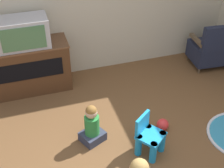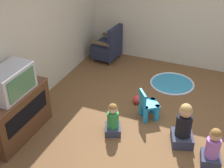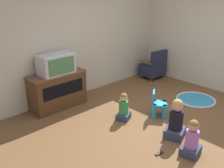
{
  "view_description": "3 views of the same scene",
  "coord_description": "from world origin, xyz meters",
  "px_view_note": "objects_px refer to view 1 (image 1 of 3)",
  "views": [
    {
      "loc": [
        -1.06,
        -2.09,
        2.9
      ],
      "look_at": [
        -0.12,
        0.85,
        0.68
      ],
      "focal_mm": 50.0,
      "sensor_mm": 36.0,
      "label": 1
    },
    {
      "loc": [
        -4.03,
        -0.82,
        3.24
      ],
      "look_at": [
        -0.28,
        0.76,
        0.79
      ],
      "focal_mm": 50.0,
      "sensor_mm": 36.0,
      "label": 2
    },
    {
      "loc": [
        -3.79,
        -2.5,
        2.49
      ],
      "look_at": [
        -0.53,
        0.9,
        0.7
      ],
      "focal_mm": 42.0,
      "sensor_mm": 36.0,
      "label": 3
    }
  ],
  "objects_px": {
    "black_armchair": "(211,49)",
    "toy_ball": "(163,125)",
    "television": "(22,33)",
    "tv_cabinet": "(29,67)",
    "yellow_kid_chair": "(149,138)",
    "child_watching_center": "(92,126)"
  },
  "relations": [
    {
      "from": "television",
      "to": "yellow_kid_chair",
      "type": "distance_m",
      "value": 2.24
    },
    {
      "from": "tv_cabinet",
      "to": "toy_ball",
      "type": "height_order",
      "value": "tv_cabinet"
    },
    {
      "from": "black_armchair",
      "to": "child_watching_center",
      "type": "bearing_deg",
      "value": 29.9
    },
    {
      "from": "black_armchair",
      "to": "toy_ball",
      "type": "xyz_separation_m",
      "value": [
        -1.43,
        -1.2,
        -0.25
      ]
    },
    {
      "from": "television",
      "to": "yellow_kid_chair",
      "type": "bearing_deg",
      "value": -55.07
    },
    {
      "from": "television",
      "to": "child_watching_center",
      "type": "distance_m",
      "value": 1.65
    },
    {
      "from": "black_armchair",
      "to": "toy_ball",
      "type": "bearing_deg",
      "value": 44.82
    },
    {
      "from": "television",
      "to": "tv_cabinet",
      "type": "bearing_deg",
      "value": 90.0
    },
    {
      "from": "child_watching_center",
      "to": "toy_ball",
      "type": "distance_m",
      "value": 0.95
    },
    {
      "from": "television",
      "to": "toy_ball",
      "type": "bearing_deg",
      "value": -42.95
    },
    {
      "from": "tv_cabinet",
      "to": "television",
      "type": "bearing_deg",
      "value": -90.0
    },
    {
      "from": "tv_cabinet",
      "to": "yellow_kid_chair",
      "type": "xyz_separation_m",
      "value": [
        1.21,
        -1.76,
        -0.17
      ]
    },
    {
      "from": "tv_cabinet",
      "to": "yellow_kid_chair",
      "type": "relative_size",
      "value": 2.32
    },
    {
      "from": "toy_ball",
      "to": "black_armchair",
      "type": "bearing_deg",
      "value": 40.02
    },
    {
      "from": "tv_cabinet",
      "to": "toy_ball",
      "type": "bearing_deg",
      "value": -43.39
    },
    {
      "from": "yellow_kid_chair",
      "to": "child_watching_center",
      "type": "xyz_separation_m",
      "value": [
        -0.6,
        0.39,
        0.02
      ]
    },
    {
      "from": "yellow_kid_chair",
      "to": "toy_ball",
      "type": "relative_size",
      "value": 3.27
    },
    {
      "from": "television",
      "to": "black_armchair",
      "type": "distance_m",
      "value": 3.05
    },
    {
      "from": "child_watching_center",
      "to": "toy_ball",
      "type": "bearing_deg",
      "value": -30.26
    },
    {
      "from": "television",
      "to": "yellow_kid_chair",
      "type": "xyz_separation_m",
      "value": [
        1.21,
        -1.73,
        -0.75
      ]
    },
    {
      "from": "television",
      "to": "toy_ball",
      "type": "distance_m",
      "value": 2.29
    },
    {
      "from": "tv_cabinet",
      "to": "child_watching_center",
      "type": "height_order",
      "value": "tv_cabinet"
    }
  ]
}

